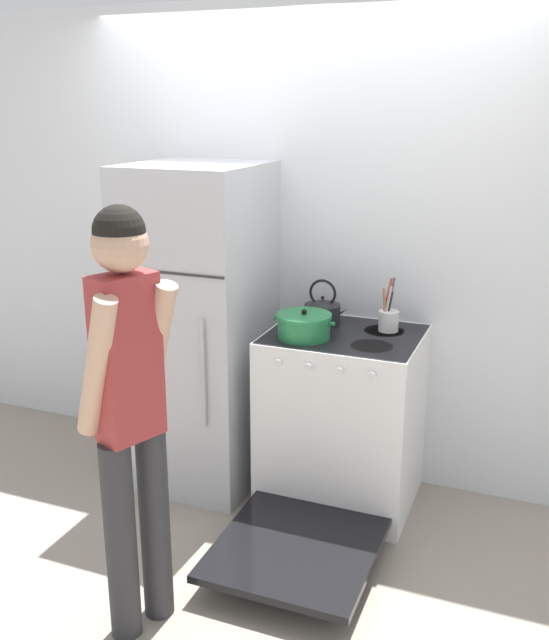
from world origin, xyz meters
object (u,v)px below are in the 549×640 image
(stove_range, at_px, (340,422))
(utensil_jar, at_px, (388,319))
(person, at_px, (130,403))
(tea_kettle, at_px, (323,311))
(refrigerator, at_px, (200,328))
(dutch_oven_pot, at_px, (304,326))

(stove_range, relative_size, utensil_jar, 5.04)
(utensil_jar, height_order, person, person)
(tea_kettle, bearing_deg, refrigerator, -166.03)
(utensil_jar, bearing_deg, person, -115.75)
(dutch_oven_pot, relative_size, person, 0.18)
(stove_range, bearing_deg, person, -111.45)
(dutch_oven_pot, bearing_deg, refrigerator, 171.35)
(tea_kettle, bearing_deg, utensil_jar, 1.05)
(stove_range, distance_m, person, 1.38)
(refrigerator, distance_m, utensil_jar, 1.01)
(refrigerator, distance_m, tea_kettle, 0.67)
(dutch_oven_pot, bearing_deg, utensil_jar, 35.86)
(dutch_oven_pot, xyz_separation_m, utensil_jar, (0.36, 0.26, 0.00))
(person, bearing_deg, refrigerator, 36.39)
(utensil_jar, bearing_deg, stove_range, -137.65)
(dutch_oven_pot, height_order, tea_kettle, tea_kettle)
(dutch_oven_pot, bearing_deg, person, -105.02)
(refrigerator, bearing_deg, stove_range, -0.50)
(stove_range, distance_m, dutch_oven_pot, 0.56)
(stove_range, relative_size, person, 0.81)
(dutch_oven_pot, bearing_deg, stove_range, 27.23)
(refrigerator, relative_size, utensil_jar, 6.37)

